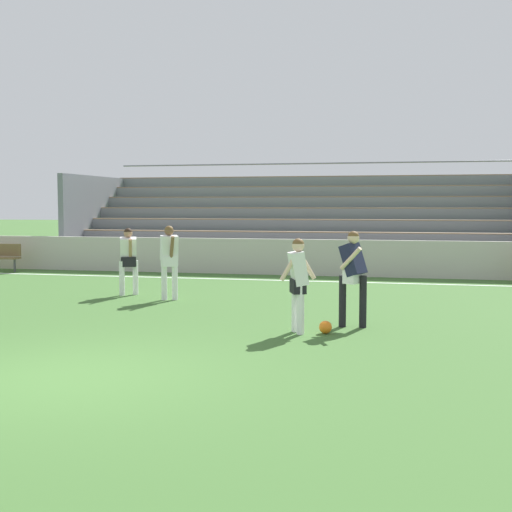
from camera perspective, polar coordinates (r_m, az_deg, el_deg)
ground_plane at (r=8.88m, az=-16.06°, el=-9.97°), size 160.00×160.00×0.00m
field_line_sideline at (r=19.42m, az=0.16°, el=-2.03°), size 44.00×0.12×0.01m
sideline_wall at (r=20.87m, az=1.07°, el=-0.06°), size 48.00×0.16×1.11m
bleacher_stand at (r=24.07m, az=3.84°, el=3.24°), size 16.05×5.64×3.84m
player_white_overlapping at (r=11.34m, az=3.59°, el=-1.82°), size 0.59×0.48×1.61m
player_dark_pressing_high at (r=11.97m, az=8.25°, el=-1.17°), size 0.52×0.67×1.71m
player_white_wide_right at (r=15.37m, az=-7.38°, el=0.02°), size 0.47×0.59×1.70m
player_white_deep_cover at (r=16.38m, az=-10.79°, el=0.04°), size 0.49×0.69×1.61m
soccer_ball at (r=11.44m, az=5.93°, el=-6.04°), size 0.22×0.22×0.22m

